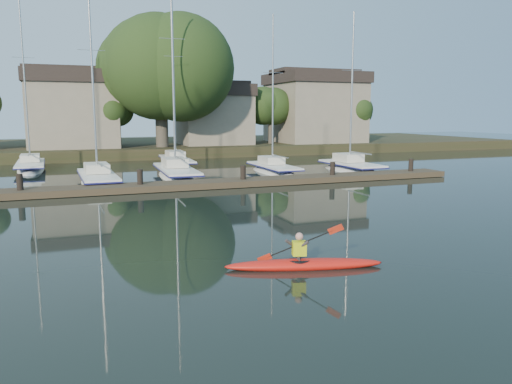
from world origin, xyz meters
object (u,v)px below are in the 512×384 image
object	(u,v)px
kayak	(303,262)
sailboat_4	(351,174)
sailboat_6	(176,167)
sailboat_1	(98,186)
dock	(194,185)
sailboat_5	(31,172)
sailboat_3	(273,175)
sailboat_2	(176,180)

from	to	relation	value
kayak	sailboat_4	distance (m)	23.93
sailboat_6	sailboat_1	bearing A→B (deg)	-123.60
dock	sailboat_5	size ratio (longest dim) A/B	2.38
sailboat_5	sailboat_6	world-z (taller)	sailboat_6
kayak	sailboat_6	xyz separation A→B (m)	(2.44, 28.88, -0.35)
sailboat_1	sailboat_4	xyz separation A→B (m)	(17.83, 0.08, -0.02)
kayak	sailboat_3	world-z (taller)	sailboat_3
dock	sailboat_5	distance (m)	16.33
kayak	sailboat_1	bearing A→B (deg)	117.59
sailboat_3	sailboat_5	distance (m)	18.38
sailboat_2	sailboat_4	size ratio (longest dim) A/B	1.22
dock	sailboat_1	distance (m)	6.40
sailboat_5	dock	bearing A→B (deg)	-56.81
kayak	sailboat_1	size ratio (longest dim) A/B	0.32
sailboat_4	dock	bearing A→B (deg)	-162.46
sailboat_5	sailboat_4	bearing A→B (deg)	-24.55
kayak	sailboat_6	bearing A→B (deg)	100.42
sailboat_1	sailboat_5	xyz separation A→B (m)	(-4.33, 9.43, 0.01)
sailboat_5	sailboat_6	size ratio (longest dim) A/B	0.95
sailboat_3	sailboat_6	world-z (taller)	sailboat_6
sailboat_1	sailboat_6	world-z (taller)	sailboat_6
sailboat_1	sailboat_2	size ratio (longest dim) A/B	0.88
sailboat_6	sailboat_4	bearing A→B (deg)	-36.95
kayak	sailboat_6	size ratio (longest dim) A/B	0.29
kayak	sailboat_2	distance (m)	20.98
kayak	dock	bearing A→B (deg)	102.67
sailboat_1	sailboat_2	distance (m)	5.25
dock	sailboat_4	bearing A→B (deg)	17.52
sailboat_3	sailboat_2	bearing A→B (deg)	-179.23
sailboat_5	sailboat_3	bearing A→B (deg)	-27.86
kayak	dock	world-z (taller)	kayak
sailboat_3	sailboat_5	size ratio (longest dim) A/B	0.86
sailboat_1	sailboat_4	distance (m)	17.83
dock	sailboat_2	bearing A→B (deg)	89.14
sailboat_4	sailboat_5	world-z (taller)	sailboat_5
sailboat_1	sailboat_4	bearing A→B (deg)	-1.71
kayak	sailboat_3	distance (m)	22.40
sailboat_4	sailboat_5	distance (m)	24.05
kayak	sailboat_4	bearing A→B (deg)	70.80
sailboat_6	dock	bearing A→B (deg)	-94.94
kayak	dock	size ratio (longest dim) A/B	0.13
kayak	sailboat_1	distance (m)	20.12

